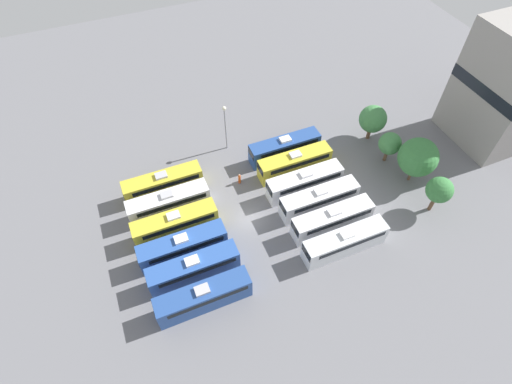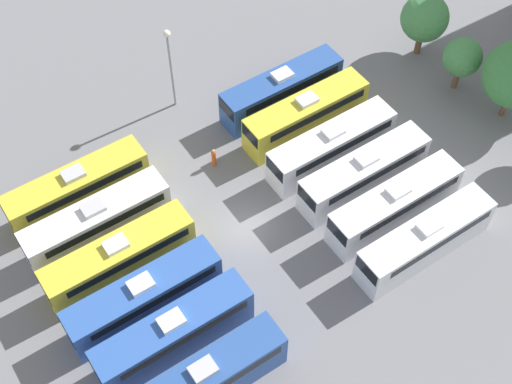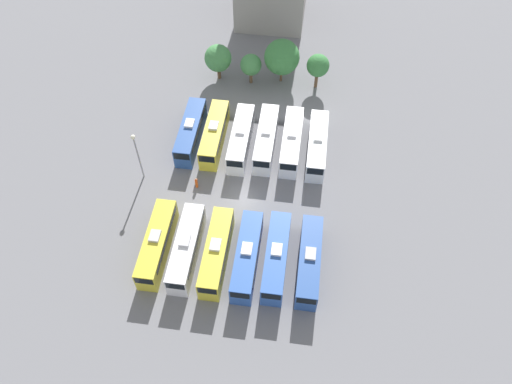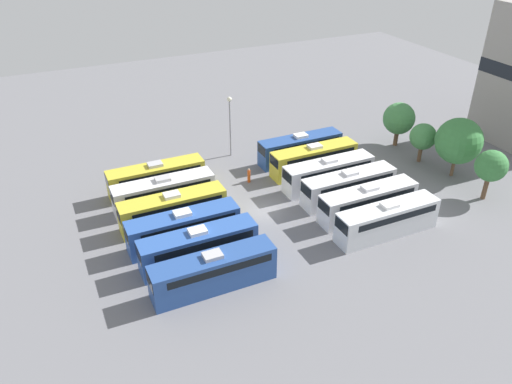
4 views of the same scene
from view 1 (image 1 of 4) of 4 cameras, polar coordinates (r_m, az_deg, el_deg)
The scene contains 20 objects.
ground_plane at distance 53.58m, azimuth -1.04°, elevation -3.84°, with size 124.84×124.84×0.00m, color slate.
bus_0 at distance 56.57m, azimuth -13.08°, elevation 1.23°, with size 2.48×10.86×3.59m.
bus_1 at distance 54.22m, azimuth -12.32°, elevation -1.47°, with size 2.48×10.86×3.59m.
bus_2 at distance 52.00m, azimuth -11.40°, elevation -4.40°, with size 2.48×10.86×3.59m.
bus_3 at distance 49.93m, azimuth -10.36°, elevation -7.59°, with size 2.48×10.86×3.59m.
bus_4 at distance 48.19m, azimuth -8.85°, elevation -10.65°, with size 2.48×10.86×3.59m.
bus_5 at distance 46.41m, azimuth -7.46°, elevation -14.55°, with size 2.48×10.86×3.59m.
bus_6 at distance 60.11m, azimuth 4.14°, elevation 6.39°, with size 2.48×10.86×3.59m.
bus_7 at distance 58.02m, azimuth 5.57°, elevation 4.21°, with size 2.48×10.86×3.59m.
bus_8 at distance 55.72m, azimuth 6.99°, elevation 1.49°, with size 2.48×10.86×3.59m.
bus_9 at distance 54.01m, azimuth 9.04°, elevation -0.99°, with size 2.48×10.86×3.59m.
bus_10 at distance 52.31m, azimuth 10.88°, elevation -3.80°, with size 2.48×10.86×3.59m.
bus_11 at distance 50.69m, azimuth 12.60°, elevation -6.89°, with size 2.48×10.86×3.59m.
worker_person at distance 56.95m, azimuth -2.37°, elevation 1.90°, with size 0.36×0.36×1.78m.
light_pole at distance 59.00m, azimuth -4.45°, elevation 10.10°, with size 0.60×0.60×7.96m.
tree_0 at distance 64.03m, azimuth 16.35°, elevation 9.96°, with size 4.19×4.19×5.96m.
tree_1 at distance 61.33m, azimuth 18.58°, elevation 6.56°, with size 3.29×3.29×5.07m.
tree_2 at distance 58.90m, azimuth 22.14°, elevation 4.61°, with size 5.42×5.42×7.28m.
tree_3 at distance 56.53m, azimuth 24.73°, elevation 0.24°, with size 3.46×3.46×5.83m.
depot_building at distance 69.77m, azimuth 32.77°, elevation 12.66°, with size 11.77×12.00×17.92m.
Camera 1 is at (29.08, -11.09, 43.61)m, focal length 28.00 mm.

